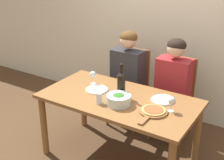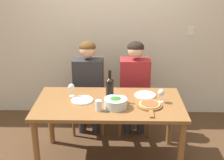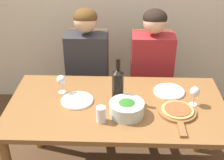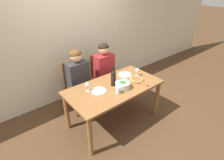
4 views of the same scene
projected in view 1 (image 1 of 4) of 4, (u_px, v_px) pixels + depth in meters
The scene contains 15 objects.
ground_plane at pixel (118, 157), 3.44m from camera, with size 40.00×40.00×0.00m, color #4C331E.
back_wall at pixel (172, 15), 3.90m from camera, with size 10.00×0.06×2.70m.
dining_table at pixel (119, 107), 3.19m from camera, with size 1.59×0.83×0.73m.
chair_left at pixel (131, 84), 3.99m from camera, with size 0.42×0.42×0.97m.
chair_right at pixel (175, 95), 3.69m from camera, with size 0.42×0.42×0.97m.
person_woman at pixel (127, 71), 3.81m from camera, with size 0.47×0.51×1.24m.
person_man at pixel (173, 81), 3.52m from camera, with size 0.47×0.51×1.24m.
wine_bottle at pixel (121, 84), 3.12m from camera, with size 0.08×0.08×0.36m.
broccoli_bowl at pixel (119, 100), 3.00m from camera, with size 0.24×0.24×0.11m.
dinner_plate_left at pixel (97, 89), 3.32m from camera, with size 0.24×0.24×0.02m.
dinner_plate_right at pixel (163, 100), 3.09m from camera, with size 0.24×0.24×0.02m.
pizza_on_board at pixel (153, 111), 2.86m from camera, with size 0.26×0.40×0.04m.
wine_glass_left at pixel (93, 75), 3.43m from camera, with size 0.07×0.07×0.15m.
wine_glass_right at pixel (172, 101), 2.85m from camera, with size 0.07×0.07×0.15m.
water_tumbler at pixel (99, 98), 3.02m from camera, with size 0.07×0.07×0.11m.
Camera 1 is at (1.45, -2.43, 2.14)m, focal length 50.00 mm.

